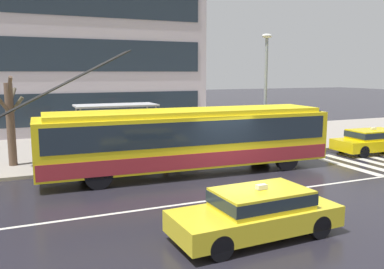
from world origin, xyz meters
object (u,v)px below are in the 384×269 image
taxi_oncoming_near (257,211)px  pedestrian_approaching_curb (164,124)px  bus_shelter (115,118)px  trolleybus (189,138)px  taxi_ahead_of_bus (374,140)px  pedestrian_at_shelter (178,122)px  street_tree_bare (10,119)px  street_lamp (266,82)px

taxi_oncoming_near → pedestrian_approaching_curb: size_ratio=2.31×
taxi_oncoming_near → bus_shelter: 10.52m
bus_shelter → trolleybus: bearing=-54.3°
taxi_ahead_of_bus → taxi_oncoming_near: bearing=-149.0°
pedestrian_at_shelter → street_tree_bare: (-7.92, 0.03, 0.50)m
pedestrian_at_shelter → bus_shelter: bearing=-171.7°
bus_shelter → pedestrian_approaching_curb: 2.47m
street_lamp → bus_shelter: bearing=173.1°
bus_shelter → taxi_oncoming_near: bearing=-82.4°
taxi_oncoming_near → street_tree_bare: bearing=118.7°
trolleybus → bus_shelter: size_ratio=3.58×
street_tree_bare → taxi_oncoming_near: bearing=-61.3°
pedestrian_at_shelter → street_tree_bare: 7.94m
pedestrian_approaching_curb → bus_shelter: bearing=177.8°
bus_shelter → street_tree_bare: 4.58m
trolleybus → bus_shelter: bearing=125.7°
bus_shelter → pedestrian_approaching_curb: bus_shelter is taller
taxi_oncoming_near → pedestrian_approaching_curb: pedestrian_approaching_curb is taller
taxi_oncoming_near → street_lamp: size_ratio=0.74×
taxi_ahead_of_bus → pedestrian_approaching_curb: 11.23m
pedestrian_approaching_curb → street_tree_bare: 7.03m
pedestrian_approaching_curb → street_lamp: size_ratio=0.32×
taxi_oncoming_near → bus_shelter: bus_shelter is taller
bus_shelter → pedestrian_at_shelter: 3.43m
taxi_ahead_of_bus → street_lamp: size_ratio=0.76×
pedestrian_at_shelter → taxi_oncoming_near: bearing=-100.4°
pedestrian_approaching_curb → street_tree_bare: (-6.99, 0.62, 0.51)m
taxi_oncoming_near → bus_shelter: size_ratio=1.21×
trolleybus → street_lamp: street_lamp is taller
taxi_oncoming_near → street_lamp: street_lamp is taller
bus_shelter → pedestrian_approaching_curb: bearing=-2.2°
trolleybus → pedestrian_at_shelter: size_ratio=6.58×
street_lamp → taxi_oncoming_near: bearing=-124.2°
taxi_oncoming_near → pedestrian_at_shelter: pedestrian_at_shelter is taller
street_lamp → trolleybus: bearing=-156.0°
trolleybus → taxi_oncoming_near: 7.12m
trolleybus → pedestrian_approaching_curb: trolleybus is taller
pedestrian_at_shelter → street_tree_bare: street_tree_bare is taller
trolleybus → bus_shelter: 4.14m
pedestrian_at_shelter → street_lamp: 5.06m
taxi_ahead_of_bus → pedestrian_at_shelter: pedestrian_at_shelter is taller
trolleybus → pedestrian_approaching_curb: 3.24m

